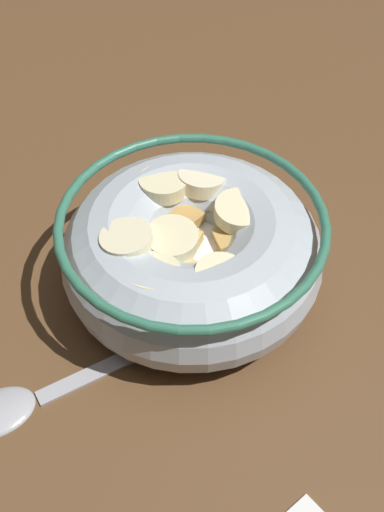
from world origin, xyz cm
name	(u,v)px	position (x,y,z in cm)	size (l,w,h in cm)	color
ground_plane	(192,296)	(0.00, 0.00, -1.00)	(116.20, 116.20, 2.00)	brown
cereal_bowl	(192,251)	(0.00, -0.02, 3.48)	(16.41, 16.41, 6.67)	#B2BCC6
spoon	(39,396)	(0.79, -12.13, 0.34)	(4.90, 16.50, 0.80)	#A5A5AD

